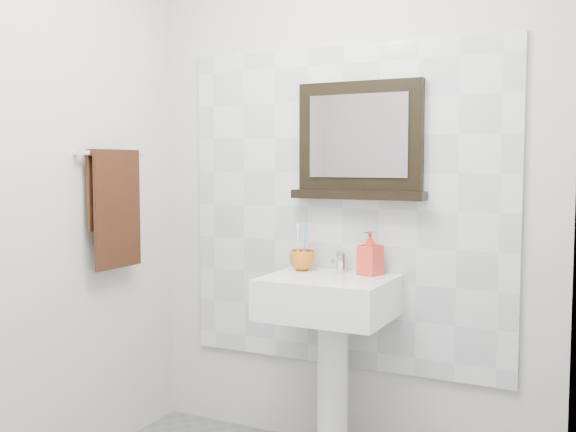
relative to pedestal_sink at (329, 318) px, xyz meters
The scene contains 11 objects.
back_wall 0.62m from the pedestal_sink, 95.31° to the left, with size 2.00×0.01×2.50m, color beige.
left_wall 1.46m from the pedestal_sink, 139.46° to the right, with size 0.01×2.20×2.50m, color beige.
right_wall 1.43m from the pedestal_sink, 41.74° to the right, with size 0.01×2.20×2.50m, color beige.
splashback 0.52m from the pedestal_sink, 95.61° to the left, with size 1.60×0.02×1.50m, color silver.
pedestal_sink is the anchor object (origin of this frame).
toothbrush_cup 0.31m from the pedestal_sink, 149.81° to the left, with size 0.12×0.12×0.09m, color #C26216.
toothbrushes 0.37m from the pedestal_sink, 149.91° to the left, with size 0.05×0.04×0.21m.
soap_dispenser 0.34m from the pedestal_sink, 41.40° to the left, with size 0.09×0.09×0.20m, color red.
framed_mirror 0.80m from the pedestal_sink, 69.83° to the left, with size 0.63×0.11×0.53m.
towel_bar 1.25m from the pedestal_sink, 163.63° to the right, with size 0.07×0.40×0.03m.
hand_towel 1.13m from the pedestal_sink, 163.51° to the right, with size 0.06×0.30×0.55m.
Camera 1 is at (1.18, -1.84, 1.36)m, focal length 42.00 mm.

